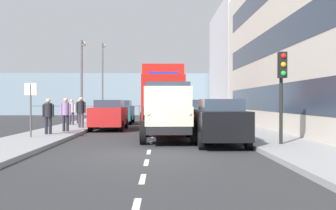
{
  "coord_description": "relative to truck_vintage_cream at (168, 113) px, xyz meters",
  "views": [
    {
      "loc": [
        -0.38,
        12.2,
        1.64
      ],
      "look_at": [
        -0.78,
        -9.23,
        1.45
      ],
      "focal_mm": 42.78,
      "sensor_mm": 36.0,
      "label": 1
    }
  ],
  "objects": [
    {
      "name": "street_sign",
      "position": [
        5.7,
        -0.21,
        0.5
      ],
      "size": [
        0.5,
        0.07,
        2.25
      ],
      "color": "#4C4C4C",
      "rests_on": "sidewalk_right"
    },
    {
      "name": "sea_horizon",
      "position": [
        0.68,
        -31.59,
        1.32
      ],
      "size": [
        80.0,
        0.8,
        5.0
      ],
      "primitive_type": "cube",
      "color": "gray",
      "rests_on": "ground_plane"
    },
    {
      "name": "car_teal_oppositeside_1",
      "position": [
        3.24,
        -12.75,
        -0.28
      ],
      "size": [
        1.88,
        4.52,
        1.72
      ],
      "color": "#1E6670",
      "rests_on": "ground_plane"
    },
    {
      "name": "car_silver_kerbside_1",
      "position": [
        -1.87,
        -3.87,
        -0.28
      ],
      "size": [
        1.84,
        4.52,
        1.72
      ],
      "color": "#B7BABF",
      "rests_on": "ground_plane"
    },
    {
      "name": "pedestrian_near_railing",
      "position": [
        4.84,
        -6.36,
        -0.0
      ],
      "size": [
        0.53,
        0.34,
        1.74
      ],
      "color": "#383342",
      "rests_on": "sidewalk_right"
    },
    {
      "name": "road_centreline_markings",
      "position": [
        0.68,
        -6.77,
        -1.17
      ],
      "size": [
        0.12,
        40.85,
        0.01
      ],
      "color": "silver",
      "rests_on": "ground_plane"
    },
    {
      "name": "pedestrian_couple_b",
      "position": [
        5.82,
        -10.68,
        -0.08
      ],
      "size": [
        0.53,
        0.34,
        1.63
      ],
      "color": "black",
      "rests_on": "sidewalk_right"
    },
    {
      "name": "pedestrian_couple_a",
      "position": [
        5.4,
        -1.74,
        -0.08
      ],
      "size": [
        0.53,
        0.34,
        1.62
      ],
      "color": "black",
      "rests_on": "sidewalk_right"
    },
    {
      "name": "car_navy_kerbside_2",
      "position": [
        -1.87,
        -9.28,
        -0.28
      ],
      "size": [
        1.79,
        4.57,
        1.72
      ],
      "color": "navy",
      "rests_on": "ground_plane"
    },
    {
      "name": "ground_plane",
      "position": [
        0.68,
        -6.67,
        -1.18
      ],
      "size": [
        80.0,
        80.0,
        0.0
      ],
      "primitive_type": "plane",
      "color": "#2D2D30"
    },
    {
      "name": "lamp_post_promenade",
      "position": [
        5.62,
        -10.66,
        2.37
      ],
      "size": [
        0.32,
        1.14,
        5.62
      ],
      "color": "#59595B",
      "rests_on": "sidewalk_right"
    },
    {
      "name": "car_red_oppositeside_0",
      "position": [
        3.24,
        -6.49,
        -0.28
      ],
      "size": [
        1.87,
        4.47,
        1.72
      ],
      "color": "#B21E1E",
      "rests_on": "ground_plane"
    },
    {
      "name": "sidewalk_left",
      "position": [
        -4.16,
        -6.67,
        -1.1
      ],
      "size": [
        2.68,
        43.84,
        0.15
      ],
      "primitive_type": "cube",
      "color": "gray",
      "rests_on": "ground_plane"
    },
    {
      "name": "lamp_post_far",
      "position": [
        5.54,
        -19.82,
        2.98
      ],
      "size": [
        0.32,
        1.14,
        6.77
      ],
      "color": "#59595B",
      "rests_on": "sidewalk_right"
    },
    {
      "name": "car_black_kerbside_near",
      "position": [
        -1.87,
        1.82,
        -0.28
      ],
      "size": [
        1.79,
        3.91,
        1.72
      ],
      "color": "black",
      "rests_on": "ground_plane"
    },
    {
      "name": "seawall_railing",
      "position": [
        0.68,
        -27.99,
        -0.26
      ],
      "size": [
        28.08,
        0.08,
        1.2
      ],
      "color": "#4C5156",
      "rests_on": "ground_plane"
    },
    {
      "name": "sidewalk_right",
      "position": [
        5.53,
        -6.67,
        -1.1
      ],
      "size": [
        2.68,
        43.84,
        0.15
      ],
      "primitive_type": "cube",
      "color": "gray",
      "rests_on": "ground_plane"
    },
    {
      "name": "pedestrian_with_bag",
      "position": [
        5.97,
        -9.03,
        -0.08
      ],
      "size": [
        0.53,
        0.34,
        1.62
      ],
      "color": "#383342",
      "rests_on": "sidewalk_right"
    },
    {
      "name": "traffic_light_near",
      "position": [
        -3.92,
        2.68,
        1.29
      ],
      "size": [
        0.28,
        0.41,
        3.2
      ],
      "color": "black",
      "rests_on": "sidewalk_left"
    },
    {
      "name": "pedestrian_in_dark_coat",
      "position": [
        5.02,
        -3.44,
        -0.05
      ],
      "size": [
        0.53,
        0.34,
        1.66
      ],
      "color": "black",
      "rests_on": "sidewalk_right"
    },
    {
      "name": "building_far_block",
      "position": [
        -9.9,
        -24.27,
        4.32
      ],
      "size": [
        8.8,
        12.99,
        11.0
      ],
      "color": "#B7B2B7",
      "rests_on": "ground_plane"
    },
    {
      "name": "lorry_cargo_red",
      "position": [
        0.15,
        -8.95,
        0.9
      ],
      "size": [
        2.58,
        8.2,
        3.87
      ],
      "color": "red",
      "rests_on": "ground_plane"
    },
    {
      "name": "truck_vintage_cream",
      "position": [
        0.0,
        0.0,
        0.0
      ],
      "size": [
        2.17,
        5.64,
        2.43
      ],
      "color": "black",
      "rests_on": "ground_plane"
    }
  ]
}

